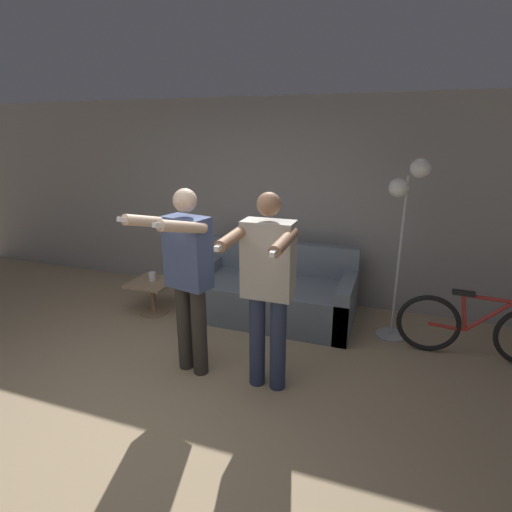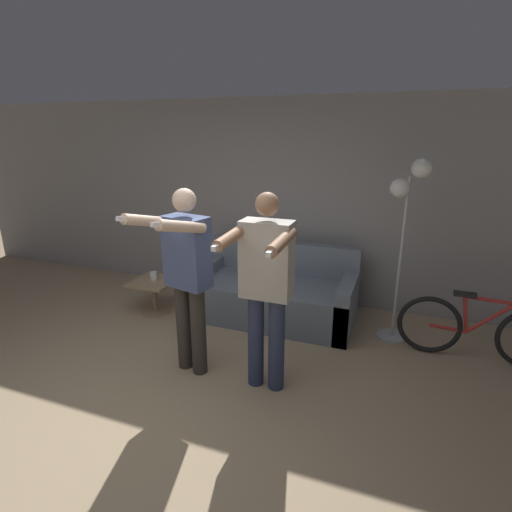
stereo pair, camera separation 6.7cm
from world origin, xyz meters
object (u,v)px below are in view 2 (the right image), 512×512
at_px(couch, 274,295).
at_px(floor_lamp, 407,205).
at_px(person_left, 186,271).
at_px(person_right, 266,282).
at_px(cup, 154,276).
at_px(cat, 253,233).
at_px(bicycle, 479,331).
at_px(side_table, 154,289).

xyz_separation_m(couch, floor_lamp, (1.39, -0.03, 1.19)).
xyz_separation_m(person_left, person_right, (0.74, -0.00, 0.00)).
distance_m(couch, person_right, 1.59).
height_order(couch, floor_lamp, floor_lamp).
height_order(couch, cup, couch).
distance_m(cat, floor_lamp, 1.92).
relative_size(person_left, cup, 16.07).
distance_m(couch, person_left, 1.59).
height_order(floor_lamp, bicycle, floor_lamp).
relative_size(couch, floor_lamp, 0.99).
bearing_deg(bicycle, side_table, -177.67).
distance_m(person_right, side_table, 2.17).
distance_m(cat, bicycle, 2.72).
relative_size(cat, floor_lamp, 0.27).
bearing_deg(cat, bicycle, -12.99).
xyz_separation_m(cat, bicycle, (2.58, -0.60, -0.61)).
bearing_deg(cup, bicycle, 1.94).
bearing_deg(side_table, cat, 35.67).
relative_size(side_table, cup, 4.72).
distance_m(couch, cat, 0.85).
xyz_separation_m(floor_lamp, bicycle, (0.78, -0.21, -1.15)).
height_order(couch, side_table, couch).
height_order(person_left, person_right, person_right).
bearing_deg(floor_lamp, person_left, -142.93).
xyz_separation_m(cat, cup, (-1.04, -0.72, -0.47)).
relative_size(person_right, side_table, 3.42).
bearing_deg(person_right, couch, 104.73).
xyz_separation_m(person_left, bicycle, (2.55, 1.13, -0.67)).
bearing_deg(couch, person_right, -75.22).
distance_m(person_left, bicycle, 2.87).
height_order(person_left, side_table, person_left).
xyz_separation_m(person_left, floor_lamp, (1.77, 1.34, 0.48)).
bearing_deg(person_left, couch, 87.24).
bearing_deg(cup, person_right, -29.05).
xyz_separation_m(couch, cup, (-1.45, -0.36, 0.18)).
xyz_separation_m(couch, cat, (-0.41, 0.36, 0.65)).
xyz_separation_m(person_right, cat, (-0.77, 1.73, -0.06)).
height_order(couch, cat, cat).
bearing_deg(floor_lamp, bicycle, -15.01).
bearing_deg(cat, person_right, -65.86).
bearing_deg(couch, cat, 139.18).
height_order(person_left, floor_lamp, floor_lamp).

